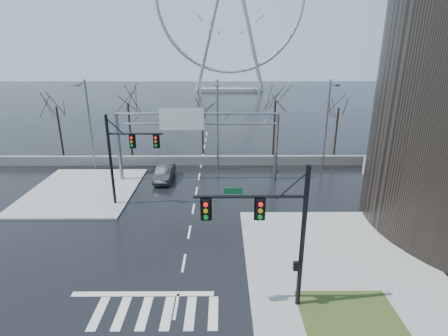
{
  "coord_description": "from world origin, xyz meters",
  "views": [
    {
      "loc": [
        2.47,
        -19.31,
        13.12
      ],
      "look_at": [
        2.64,
        7.19,
        4.0
      ],
      "focal_mm": 28.0,
      "sensor_mm": 36.0,
      "label": 1
    }
  ],
  "objects_px": {
    "signal_mast_far": "(123,152)",
    "ferris_wheel": "(230,2)",
    "sign_gantry": "(193,132)",
    "car": "(165,173)",
    "signal_mast_near": "(276,225)"
  },
  "relations": [
    {
      "from": "sign_gantry",
      "to": "ferris_wheel",
      "type": "bearing_deg",
      "value": 86.16
    },
    {
      "from": "signal_mast_far",
      "to": "ferris_wheel",
      "type": "xyz_separation_m",
      "value": [
        10.87,
        86.04,
        21.3
      ]
    },
    {
      "from": "signal_mast_far",
      "to": "signal_mast_near",
      "type": "bearing_deg",
      "value": -49.74
    },
    {
      "from": "sign_gantry",
      "to": "car",
      "type": "relative_size",
      "value": 3.48
    },
    {
      "from": "ferris_wheel",
      "to": "car",
      "type": "height_order",
      "value": "ferris_wheel"
    },
    {
      "from": "signal_mast_far",
      "to": "ferris_wheel",
      "type": "relative_size",
      "value": 0.16
    },
    {
      "from": "signal_mast_far",
      "to": "sign_gantry",
      "type": "height_order",
      "value": "signal_mast_far"
    },
    {
      "from": "ferris_wheel",
      "to": "signal_mast_far",
      "type": "bearing_deg",
      "value": -97.2
    },
    {
      "from": "signal_mast_near",
      "to": "signal_mast_far",
      "type": "relative_size",
      "value": 1.0
    },
    {
      "from": "signal_mast_near",
      "to": "car",
      "type": "distance_m",
      "value": 21.24
    },
    {
      "from": "signal_mast_far",
      "to": "sign_gantry",
      "type": "bearing_deg",
      "value": 47.53
    },
    {
      "from": "signal_mast_far",
      "to": "car",
      "type": "xyz_separation_m",
      "value": [
        2.36,
        5.96,
        -4.06
      ]
    },
    {
      "from": "signal_mast_near",
      "to": "car",
      "type": "xyz_separation_m",
      "value": [
        -8.65,
        18.96,
        -4.1
      ]
    },
    {
      "from": "ferris_wheel",
      "to": "car",
      "type": "xyz_separation_m",
      "value": [
        -8.51,
        -80.08,
        -25.36
      ]
    },
    {
      "from": "signal_mast_near",
      "to": "ferris_wheel",
      "type": "height_order",
      "value": "ferris_wheel"
    }
  ]
}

